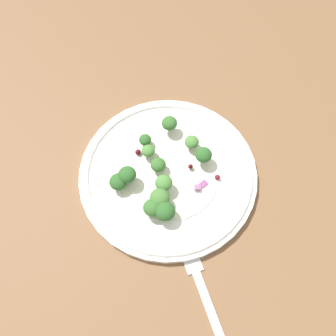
# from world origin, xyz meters

# --- Properties ---
(ground_plane) EXTENTS (1.80, 1.80, 0.02)m
(ground_plane) POSITION_xyz_m (0.00, 0.00, -0.01)
(ground_plane) COLOR brown
(plate) EXTENTS (0.28, 0.28, 0.02)m
(plate) POSITION_xyz_m (-0.03, 0.02, 0.01)
(plate) COLOR white
(plate) RESTS_ON ground_plane
(dressing_pool) EXTENTS (0.16, 0.16, 0.00)m
(dressing_pool) POSITION_xyz_m (-0.03, 0.02, 0.01)
(dressing_pool) COLOR white
(dressing_pool) RESTS_ON plate
(broccoli_floret_0) EXTENTS (0.03, 0.03, 0.03)m
(broccoli_floret_0) POSITION_xyz_m (-0.04, -0.03, 0.03)
(broccoli_floret_0) COLOR #9EC684
(broccoli_floret_0) RESTS_ON plate
(broccoli_floret_1) EXTENTS (0.03, 0.03, 0.03)m
(broccoli_floret_1) POSITION_xyz_m (-0.01, 0.08, 0.04)
(broccoli_floret_1) COLOR #9EC684
(broccoli_floret_1) RESTS_ON plate
(broccoli_floret_2) EXTENTS (0.02, 0.02, 0.02)m
(broccoli_floret_2) POSITION_xyz_m (0.03, 0.03, 0.03)
(broccoli_floret_2) COLOR #9EC684
(broccoli_floret_2) RESTS_ON plate
(broccoli_floret_3) EXTENTS (0.03, 0.03, 0.03)m
(broccoli_floret_3) POSITION_xyz_m (-0.09, 0.06, 0.03)
(broccoli_floret_3) COLOR #ADD18E
(broccoli_floret_3) RESTS_ON plate
(broccoli_floret_4) EXTENTS (0.03, 0.03, 0.03)m
(broccoli_floret_4) POSITION_xyz_m (0.04, -0.02, 0.03)
(broccoli_floret_4) COLOR #8EB77A
(broccoli_floret_4) RESTS_ON plate
(broccoli_floret_5) EXTENTS (0.03, 0.03, 0.03)m
(broccoli_floret_5) POSITION_xyz_m (-0.07, 0.06, 0.03)
(broccoli_floret_5) COLOR #9EC684
(broccoli_floret_5) RESTS_ON plate
(broccoli_floret_6) EXTENTS (0.03, 0.03, 0.03)m
(broccoli_floret_6) POSITION_xyz_m (-0.01, 0.10, 0.03)
(broccoli_floret_6) COLOR #8EB77A
(broccoli_floret_6) RESTS_ON plate
(broccoli_floret_7) EXTENTS (0.03, 0.03, 0.03)m
(broccoli_floret_7) POSITION_xyz_m (-0.07, 0.08, 0.03)
(broccoli_floret_7) COLOR #9EC684
(broccoli_floret_7) RESTS_ON plate
(broccoli_floret_8) EXTENTS (0.02, 0.02, 0.02)m
(broccoli_floret_8) POSITION_xyz_m (0.01, 0.03, 0.03)
(broccoli_floret_8) COLOR #9EC684
(broccoli_floret_8) RESTS_ON plate
(broccoli_floret_9) EXTENTS (0.03, 0.03, 0.03)m
(broccoli_floret_9) POSITION_xyz_m (-0.05, 0.04, 0.03)
(broccoli_floret_9) COLOR #9EC684
(broccoli_floret_9) RESTS_ON plate
(broccoli_floret_10) EXTENTS (0.02, 0.02, 0.02)m
(broccoli_floret_10) POSITION_xyz_m (-0.02, 0.03, 0.03)
(broccoli_floret_10) COLOR #9EC684
(broccoli_floret_10) RESTS_ON plate
(broccoli_floret_11) EXTENTS (0.02, 0.02, 0.02)m
(broccoli_floret_11) POSITION_xyz_m (-0.01, -0.03, 0.03)
(broccoli_floret_11) COLOR #9EC684
(broccoli_floret_11) RESTS_ON plate
(cranberry_0) EXTENTS (0.01, 0.01, 0.01)m
(cranberry_0) POSITION_xyz_m (-0.08, -0.04, 0.02)
(cranberry_0) COLOR maroon
(cranberry_0) RESTS_ON plate
(cranberry_1) EXTENTS (0.01, 0.01, 0.01)m
(cranberry_1) POSITION_xyz_m (0.02, 0.05, 0.02)
(cranberry_1) COLOR #4C0A14
(cranberry_1) RESTS_ON plate
(cranberry_2) EXTENTS (0.01, 0.01, 0.01)m
(cranberry_2) POSITION_xyz_m (-0.08, 0.07, 0.02)
(cranberry_2) COLOR maroon
(cranberry_2) RESTS_ON plate
(cranberry_3) EXTENTS (0.01, 0.01, 0.01)m
(cranberry_3) POSITION_xyz_m (-0.04, -0.01, 0.02)
(cranberry_3) COLOR #4C0A14
(cranberry_3) RESTS_ON plate
(onion_bit_0) EXTENTS (0.01, 0.01, 0.00)m
(onion_bit_0) POSITION_xyz_m (-0.08, -0.01, 0.01)
(onion_bit_0) COLOR #934C84
(onion_bit_0) RESTS_ON plate
(onion_bit_1) EXTENTS (0.01, 0.01, 0.01)m
(onion_bit_1) POSITION_xyz_m (0.00, 0.07, 0.02)
(onion_bit_1) COLOR #A35B93
(onion_bit_1) RESTS_ON plate
(onion_bit_2) EXTENTS (0.01, 0.01, 0.00)m
(onion_bit_2) POSITION_xyz_m (0.00, 0.09, 0.02)
(onion_bit_2) COLOR #934C84
(onion_bit_2) RESTS_ON plate
(onion_bit_3) EXTENTS (0.01, 0.01, 0.01)m
(onion_bit_3) POSITION_xyz_m (-0.08, -0.00, 0.02)
(onion_bit_3) COLOR #A35B93
(onion_bit_3) RESTS_ON plate
(fork) EXTENTS (0.19, 0.06, 0.01)m
(fork) POSITION_xyz_m (-0.22, 0.08, 0.00)
(fork) COLOR silver
(fork) RESTS_ON ground_plane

